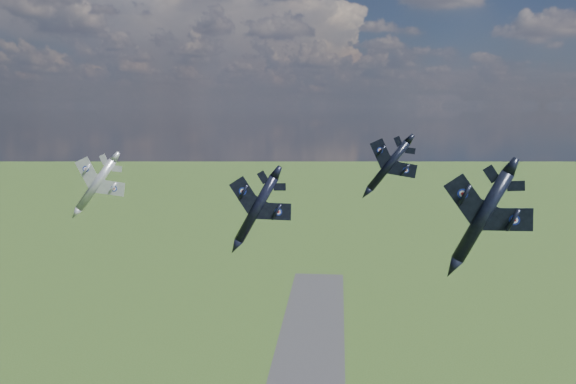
# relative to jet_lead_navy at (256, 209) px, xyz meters

# --- Properties ---
(jet_lead_navy) EXTENTS (12.62, 17.03, 8.84)m
(jet_lead_navy) POSITION_rel_jet_lead_navy_xyz_m (0.00, 0.00, 0.00)
(jet_lead_navy) COLOR black
(jet_right_navy) EXTENTS (14.26, 17.64, 7.87)m
(jet_right_navy) POSITION_rel_jet_lead_navy_xyz_m (29.72, -23.92, 3.95)
(jet_right_navy) COLOR black
(jet_high_navy) EXTENTS (10.15, 13.86, 7.89)m
(jet_high_navy) POSITION_rel_jet_lead_navy_xyz_m (21.29, 3.14, 6.94)
(jet_high_navy) COLOR black
(jet_left_silver) EXTENTS (11.92, 15.72, 8.64)m
(jet_left_silver) POSITION_rel_jet_lead_navy_xyz_m (-28.92, 4.62, 3.00)
(jet_left_silver) COLOR #989BA2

